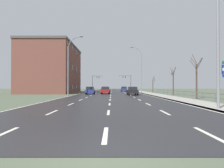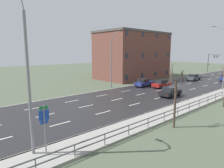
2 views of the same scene
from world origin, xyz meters
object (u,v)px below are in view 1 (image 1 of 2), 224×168
traffic_signal_right (127,80)px  car_mid_centre (123,89)px  car_far_left (89,90)px  car_near_left (131,91)px  brick_building (52,69)px  street_lamp_left_bank (68,67)px  car_distant (105,90)px  street_lamp_midground (140,70)px  street_lamp_foreground (215,32)px  highway_sign (224,78)px  car_near_right (105,89)px  traffic_signal_left (94,80)px

traffic_signal_right → car_mid_centre: traffic_signal_right is taller
car_far_left → car_near_left: bearing=-27.2°
car_near_left → brick_building: 22.65m
car_near_left → car_far_left: 9.18m
street_lamp_left_bank → car_far_left: (3.08, 5.76, -4.36)m
car_far_left → car_mid_centre: (8.32, 20.53, 0.00)m
car_distant → car_near_left: same height
traffic_signal_right → car_distant: traffic_signal_right is taller
brick_building → street_lamp_midground: bearing=0.1°
street_lamp_midground → car_mid_centre: bearing=105.2°
street_lamp_foreground → highway_sign: street_lamp_foreground is taller
traffic_signal_right → car_near_right: size_ratio=1.50×
brick_building → street_lamp_left_bank: bearing=-61.9°
street_lamp_left_bank → brick_building: brick_building is taller
street_lamp_left_bank → car_distant: size_ratio=2.54×
traffic_signal_right → car_distant: 36.99m
traffic_signal_left → car_distant: traffic_signal_left is taller
car_distant → brick_building: 15.78m
car_near_left → brick_building: bearing=146.3°
street_lamp_left_bank → car_mid_centre: size_ratio=2.58×
traffic_signal_left → car_near_right: size_ratio=1.49×
traffic_signal_right → car_near_left: 41.53m
car_distant → car_mid_centre: bearing=77.4°
car_distant → traffic_signal_left: bearing=101.5°
traffic_signal_right → car_far_left: (-11.04, -37.54, -3.43)m
street_lamp_midground → car_far_left: bearing=-146.1°
street_lamp_midground → traffic_signal_right: bearing=91.4°
highway_sign → car_near_right: (-10.07, 41.40, -1.46)m
car_near_left → car_far_left: (-8.37, 3.76, 0.00)m
street_lamp_midground → traffic_signal_left: bearing=115.2°
street_lamp_foreground → traffic_signal_left: bearing=102.5°
street_lamp_midground → traffic_signal_right: (-0.71, 29.64, -1.38)m
car_mid_centre → brick_building: size_ratio=0.22×
brick_building → car_distant: bearing=-25.0°
car_near_left → car_mid_centre: same height
street_lamp_left_bank → car_near_right: (5.73, 21.47, -4.36)m
car_distant → highway_sign: bearing=-68.0°
highway_sign → car_mid_centre: (-4.40, 46.23, -1.46)m
street_lamp_left_bank → street_lamp_midground: bearing=42.6°
street_lamp_midground → car_mid_centre: street_lamp_midground is taller
highway_sign → brick_building: bearing=124.5°
traffic_signal_right → traffic_signal_left: traffic_signal_right is taller
street_lamp_midground → brick_building: bearing=-179.9°
traffic_signal_left → car_near_left: size_ratio=1.48×
car_distant → car_mid_centre: same height
car_mid_centre → traffic_signal_left: bearing=121.5°
traffic_signal_right → brick_building: bearing=-125.8°
street_lamp_foreground → car_distant: size_ratio=2.64×
car_near_right → car_far_left: size_ratio=0.99×
brick_building → car_near_left: bearing=-31.8°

